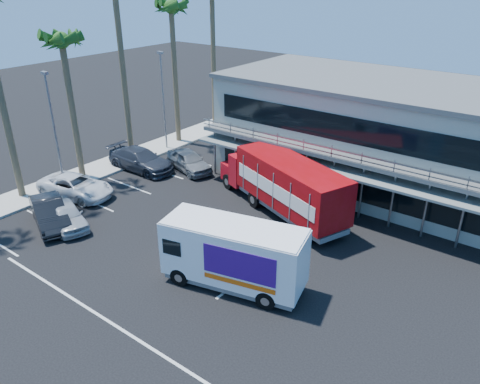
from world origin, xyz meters
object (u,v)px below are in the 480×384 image
Objects in this scene: white_van at (234,254)px; parked_car_a at (66,215)px; red_truck at (283,184)px; parked_car_b at (50,213)px.

parked_car_a is at bearing 173.21° from white_van.
red_truck is 2.27× the size of parked_car_b.
red_truck reaches higher than parked_car_b.
white_van is 1.68× the size of parked_car_a.
white_van reaches higher than parked_car_a.
red_truck reaches higher than white_van.
parked_car_a is at bearing -38.42° from parked_car_b.
white_van is at bearing -58.80° from parked_car_b.
parked_car_a is (-9.33, -9.17, -1.26)m from red_truck.
parked_car_a is (-11.49, -1.36, -1.03)m from white_van.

